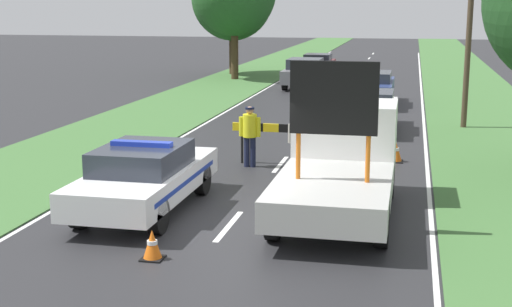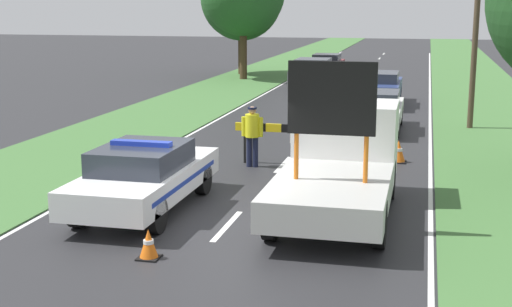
{
  "view_description": "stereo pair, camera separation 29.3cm",
  "coord_description": "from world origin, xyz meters",
  "px_view_note": "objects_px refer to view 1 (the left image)",
  "views": [
    {
      "loc": [
        3.43,
        -13.13,
        4.34
      ],
      "look_at": [
        0.14,
        1.9,
        1.1
      ],
      "focal_mm": 50.0,
      "sensor_mm": 36.0,
      "label": 1
    },
    {
      "loc": [
        3.72,
        -13.07,
        4.34
      ],
      "look_at": [
        0.14,
        1.9,
        1.1
      ],
      "focal_mm": 50.0,
      "sensor_mm": 36.0,
      "label": 2
    }
  ],
  "objects_px": {
    "work_truck": "(340,161)",
    "traffic_cone_centre_front": "(152,245)",
    "traffic_cone_near_police": "(395,151)",
    "queued_car_hatch_blue": "(373,87)",
    "police_car": "(145,176)",
    "queued_car_suv_grey": "(305,73)",
    "police_officer": "(250,131)",
    "queued_car_van_white": "(368,109)",
    "queued_car_wagon_maroon": "(318,65)",
    "road_barrier": "(279,131)",
    "utility_pole": "(471,0)",
    "pedestrian_civilian": "(299,138)"
  },
  "relations": [
    {
      "from": "queued_car_van_white",
      "to": "utility_pole",
      "type": "distance_m",
      "value": 5.12
    },
    {
      "from": "police_car",
      "to": "queued_car_suv_grey",
      "type": "height_order",
      "value": "queued_car_suv_grey"
    },
    {
      "from": "police_officer",
      "to": "work_truck",
      "type": "bearing_deg",
      "value": 133.46
    },
    {
      "from": "pedestrian_civilian",
      "to": "utility_pole",
      "type": "bearing_deg",
      "value": 53.37
    },
    {
      "from": "queued_car_van_white",
      "to": "queued_car_wagon_maroon",
      "type": "distance_m",
      "value": 18.6
    },
    {
      "from": "traffic_cone_centre_front",
      "to": "queued_car_van_white",
      "type": "bearing_deg",
      "value": 78.46
    },
    {
      "from": "police_car",
      "to": "police_officer",
      "type": "height_order",
      "value": "police_officer"
    },
    {
      "from": "police_car",
      "to": "queued_car_van_white",
      "type": "bearing_deg",
      "value": 74.87
    },
    {
      "from": "police_car",
      "to": "queued_car_van_white",
      "type": "distance_m",
      "value": 11.73
    },
    {
      "from": "work_truck",
      "to": "utility_pole",
      "type": "distance_m",
      "value": 12.2
    },
    {
      "from": "police_car",
      "to": "traffic_cone_near_police",
      "type": "distance_m",
      "value": 7.9
    },
    {
      "from": "queued_car_wagon_maroon",
      "to": "utility_pole",
      "type": "xyz_separation_m",
      "value": [
        7.45,
        -16.96,
        3.73
      ]
    },
    {
      "from": "police_car",
      "to": "queued_car_suv_grey",
      "type": "distance_m",
      "value": 23.38
    },
    {
      "from": "work_truck",
      "to": "queued_car_hatch_blue",
      "type": "height_order",
      "value": "work_truck"
    },
    {
      "from": "road_barrier",
      "to": "queued_car_hatch_blue",
      "type": "xyz_separation_m",
      "value": [
        1.83,
        12.62,
        -0.17
      ]
    },
    {
      "from": "traffic_cone_centre_front",
      "to": "utility_pole",
      "type": "height_order",
      "value": "utility_pole"
    },
    {
      "from": "queued_car_wagon_maroon",
      "to": "work_truck",
      "type": "bearing_deg",
      "value": 98.38
    },
    {
      "from": "traffic_cone_near_police",
      "to": "queued_car_wagon_maroon",
      "type": "distance_m",
      "value": 23.72
    },
    {
      "from": "queued_car_van_white",
      "to": "queued_car_wagon_maroon",
      "type": "relative_size",
      "value": 1.08
    },
    {
      "from": "traffic_cone_centre_front",
      "to": "queued_car_wagon_maroon",
      "type": "height_order",
      "value": "queued_car_wagon_maroon"
    },
    {
      "from": "road_barrier",
      "to": "queued_car_suv_grey",
      "type": "xyz_separation_m",
      "value": [
        -2.01,
        18.43,
        -0.13
      ]
    },
    {
      "from": "work_truck",
      "to": "police_officer",
      "type": "xyz_separation_m",
      "value": [
        -2.79,
        3.58,
        -0.09
      ]
    },
    {
      "from": "queued_car_van_white",
      "to": "queued_car_suv_grey",
      "type": "relative_size",
      "value": 0.94
    },
    {
      "from": "road_barrier",
      "to": "traffic_cone_centre_front",
      "type": "xyz_separation_m",
      "value": [
        -0.78,
        -7.77,
        -0.67
      ]
    },
    {
      "from": "traffic_cone_centre_front",
      "to": "queued_car_hatch_blue",
      "type": "bearing_deg",
      "value": 82.7
    },
    {
      "from": "road_barrier",
      "to": "pedestrian_civilian",
      "type": "height_order",
      "value": "pedestrian_civilian"
    },
    {
      "from": "road_barrier",
      "to": "traffic_cone_near_police",
      "type": "height_order",
      "value": "road_barrier"
    },
    {
      "from": "police_officer",
      "to": "queued_car_wagon_maroon",
      "type": "height_order",
      "value": "police_officer"
    },
    {
      "from": "traffic_cone_near_police",
      "to": "queued_car_suv_grey",
      "type": "bearing_deg",
      "value": 106.45
    },
    {
      "from": "work_truck",
      "to": "traffic_cone_centre_front",
      "type": "distance_m",
      "value": 4.79
    },
    {
      "from": "police_officer",
      "to": "queued_car_suv_grey",
      "type": "bearing_deg",
      "value": -80.58
    },
    {
      "from": "pedestrian_civilian",
      "to": "utility_pole",
      "type": "xyz_separation_m",
      "value": [
        4.68,
        8.1,
        3.55
      ]
    },
    {
      "from": "queued_car_van_white",
      "to": "traffic_cone_near_police",
      "type": "bearing_deg",
      "value": 102.08
    },
    {
      "from": "traffic_cone_near_police",
      "to": "queued_car_hatch_blue",
      "type": "distance_m",
      "value": 11.63
    },
    {
      "from": "queued_car_wagon_maroon",
      "to": "utility_pole",
      "type": "bearing_deg",
      "value": 113.71
    },
    {
      "from": "police_officer",
      "to": "queued_car_hatch_blue",
      "type": "relative_size",
      "value": 0.35
    },
    {
      "from": "queued_car_van_white",
      "to": "utility_pole",
      "type": "height_order",
      "value": "utility_pole"
    },
    {
      "from": "police_car",
      "to": "work_truck",
      "type": "height_order",
      "value": "work_truck"
    },
    {
      "from": "police_officer",
      "to": "queued_car_wagon_maroon",
      "type": "xyz_separation_m",
      "value": [
        -1.37,
        24.62,
        -0.25
      ]
    },
    {
      "from": "queued_car_hatch_blue",
      "to": "police_officer",
      "type": "bearing_deg",
      "value": 78.92
    },
    {
      "from": "utility_pole",
      "to": "queued_car_wagon_maroon",
      "type": "bearing_deg",
      "value": 113.71
    },
    {
      "from": "traffic_cone_centre_front",
      "to": "queued_car_hatch_blue",
      "type": "xyz_separation_m",
      "value": [
        2.61,
        20.38,
        0.5
      ]
    },
    {
      "from": "traffic_cone_near_police",
      "to": "queued_car_van_white",
      "type": "bearing_deg",
      "value": 102.08
    },
    {
      "from": "pedestrian_civilian",
      "to": "queued_car_suv_grey",
      "type": "bearing_deg",
      "value": 91.35
    },
    {
      "from": "pedestrian_civilian",
      "to": "utility_pole",
      "type": "relative_size",
      "value": 0.18
    },
    {
      "from": "traffic_cone_near_police",
      "to": "queued_car_van_white",
      "type": "distance_m",
      "value": 5.14
    },
    {
      "from": "police_car",
      "to": "utility_pole",
      "type": "xyz_separation_m",
      "value": [
        7.34,
        12.19,
        3.72
      ]
    },
    {
      "from": "traffic_cone_centre_front",
      "to": "queued_car_suv_grey",
      "type": "xyz_separation_m",
      "value": [
        -1.23,
        26.2,
        0.53
      ]
    },
    {
      "from": "queued_car_van_white",
      "to": "queued_car_suv_grey",
      "type": "bearing_deg",
      "value": -71.83
    },
    {
      "from": "police_car",
      "to": "queued_car_wagon_maroon",
      "type": "distance_m",
      "value": 29.15
    }
  ]
}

